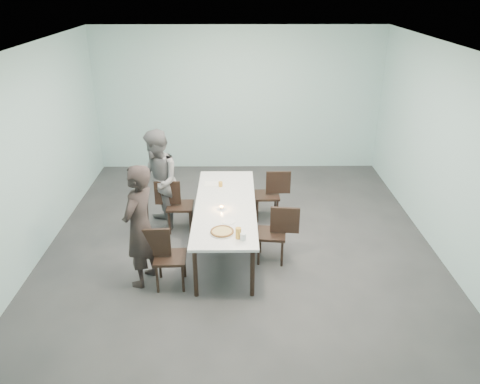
{
  "coord_description": "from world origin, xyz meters",
  "views": [
    {
      "loc": [
        -0.06,
        -6.24,
        3.84
      ],
      "look_at": [
        0.0,
        -0.06,
        1.0
      ],
      "focal_mm": 35.0,
      "sensor_mm": 36.0,
      "label": 1
    }
  ],
  "objects_px": {
    "pizza": "(222,232)",
    "water_tumbler": "(243,237)",
    "diner_far": "(158,182)",
    "beer_glass": "(238,233)",
    "chair_near_left": "(164,253)",
    "side_plate": "(229,222)",
    "chair_far_right": "(272,192)",
    "table": "(225,207)",
    "amber_tumbler": "(221,184)",
    "diner_near": "(140,226)",
    "chair_far_left": "(175,202)",
    "tealight": "(222,208)",
    "chair_near_right": "(277,230)"
  },
  "relations": [
    {
      "from": "pizza",
      "to": "water_tumbler",
      "type": "xyz_separation_m",
      "value": [
        0.28,
        -0.18,
        0.03
      ]
    },
    {
      "from": "diner_far",
      "to": "water_tumbler",
      "type": "relative_size",
      "value": 18.82
    },
    {
      "from": "diner_far",
      "to": "beer_glass",
      "type": "distance_m",
      "value": 2.09
    },
    {
      "from": "chair_near_left",
      "to": "side_plate",
      "type": "bearing_deg",
      "value": 22.74
    },
    {
      "from": "chair_near_left",
      "to": "beer_glass",
      "type": "distance_m",
      "value": 1.04
    },
    {
      "from": "chair_near_left",
      "to": "pizza",
      "type": "xyz_separation_m",
      "value": [
        0.78,
        0.1,
        0.27
      ]
    },
    {
      "from": "chair_far_right",
      "to": "side_plate",
      "type": "relative_size",
      "value": 4.83
    },
    {
      "from": "beer_glass",
      "to": "water_tumbler",
      "type": "relative_size",
      "value": 1.67
    },
    {
      "from": "table",
      "to": "amber_tumbler",
      "type": "relative_size",
      "value": 32.5
    },
    {
      "from": "diner_near",
      "to": "water_tumbler",
      "type": "height_order",
      "value": "diner_near"
    },
    {
      "from": "table",
      "to": "beer_glass",
      "type": "height_order",
      "value": "beer_glass"
    },
    {
      "from": "pizza",
      "to": "side_plate",
      "type": "relative_size",
      "value": 1.89
    },
    {
      "from": "chair_far_left",
      "to": "water_tumbler",
      "type": "bearing_deg",
      "value": -57.09
    },
    {
      "from": "amber_tumbler",
      "to": "beer_glass",
      "type": "bearing_deg",
      "value": -80.55
    },
    {
      "from": "chair_far_left",
      "to": "side_plate",
      "type": "distance_m",
      "value": 1.48
    },
    {
      "from": "table",
      "to": "water_tumbler",
      "type": "height_order",
      "value": "water_tumbler"
    },
    {
      "from": "chair_far_right",
      "to": "diner_near",
      "type": "distance_m",
      "value": 2.67
    },
    {
      "from": "pizza",
      "to": "chair_far_right",
      "type": "bearing_deg",
      "value": 66.71
    },
    {
      "from": "table",
      "to": "amber_tumbler",
      "type": "height_order",
      "value": "amber_tumbler"
    },
    {
      "from": "water_tumbler",
      "to": "tealight",
      "type": "bearing_deg",
      "value": 108.85
    },
    {
      "from": "chair_near_right",
      "to": "diner_far",
      "type": "relative_size",
      "value": 0.51
    },
    {
      "from": "chair_far_left",
      "to": "pizza",
      "type": "xyz_separation_m",
      "value": [
        0.81,
        -1.45,
        0.27
      ]
    },
    {
      "from": "diner_near",
      "to": "water_tumbler",
      "type": "relative_size",
      "value": 19.1
    },
    {
      "from": "side_plate",
      "to": "diner_near",
      "type": "bearing_deg",
      "value": -165.4
    },
    {
      "from": "chair_near_right",
      "to": "chair_near_left",
      "type": "bearing_deg",
      "value": 28.46
    },
    {
      "from": "diner_far",
      "to": "pizza",
      "type": "xyz_separation_m",
      "value": [
        1.08,
        -1.5,
        -0.08
      ]
    },
    {
      "from": "diner_near",
      "to": "side_plate",
      "type": "distance_m",
      "value": 1.21
    },
    {
      "from": "side_plate",
      "to": "amber_tumbler",
      "type": "bearing_deg",
      "value": 96.81
    },
    {
      "from": "diner_far",
      "to": "water_tumbler",
      "type": "xyz_separation_m",
      "value": [
        1.35,
        -1.69,
        -0.05
      ]
    },
    {
      "from": "table",
      "to": "chair_near_left",
      "type": "bearing_deg",
      "value": -129.69
    },
    {
      "from": "chair_near_right",
      "to": "pizza",
      "type": "distance_m",
      "value": 0.97
    },
    {
      "from": "chair_near_right",
      "to": "diner_near",
      "type": "bearing_deg",
      "value": 22.52
    },
    {
      "from": "chair_near_right",
      "to": "diner_far",
      "type": "height_order",
      "value": "diner_far"
    },
    {
      "from": "beer_glass",
      "to": "chair_far_right",
      "type": "bearing_deg",
      "value": 73.69
    },
    {
      "from": "chair_near_right",
      "to": "tealight",
      "type": "bearing_deg",
      "value": -5.44
    },
    {
      "from": "table",
      "to": "side_plate",
      "type": "distance_m",
      "value": 0.58
    },
    {
      "from": "chair_far_right",
      "to": "diner_far",
      "type": "bearing_deg",
      "value": 9.36
    },
    {
      "from": "table",
      "to": "chair_far_left",
      "type": "distance_m",
      "value": 1.04
    },
    {
      "from": "side_plate",
      "to": "beer_glass",
      "type": "relative_size",
      "value": 1.2
    },
    {
      "from": "diner_near",
      "to": "table",
      "type": "bearing_deg",
      "value": 147.8
    },
    {
      "from": "beer_glass",
      "to": "diner_far",
      "type": "bearing_deg",
      "value": 128.13
    },
    {
      "from": "beer_glass",
      "to": "tealight",
      "type": "distance_m",
      "value": 0.87
    },
    {
      "from": "chair_far_left",
      "to": "chair_far_right",
      "type": "distance_m",
      "value": 1.66
    },
    {
      "from": "chair_near_right",
      "to": "pizza",
      "type": "xyz_separation_m",
      "value": [
        -0.78,
        -0.51,
        0.27
      ]
    },
    {
      "from": "chair_near_right",
      "to": "beer_glass",
      "type": "bearing_deg",
      "value": 56.12
    },
    {
      "from": "table",
      "to": "diner_near",
      "type": "relative_size",
      "value": 1.51
    },
    {
      "from": "chair_near_right",
      "to": "diner_near",
      "type": "xyz_separation_m",
      "value": [
        -1.86,
        -0.52,
        0.36
      ]
    },
    {
      "from": "chair_far_right",
      "to": "tealight",
      "type": "relative_size",
      "value": 15.54
    },
    {
      "from": "chair_near_left",
      "to": "chair_near_right",
      "type": "distance_m",
      "value": 1.68
    },
    {
      "from": "chair_far_left",
      "to": "amber_tumbler",
      "type": "xyz_separation_m",
      "value": [
        0.75,
        0.07,
        0.29
      ]
    }
  ]
}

